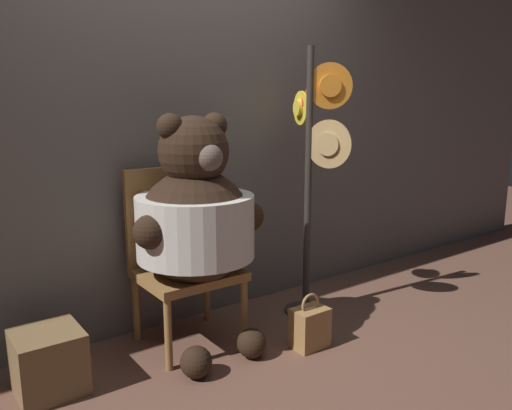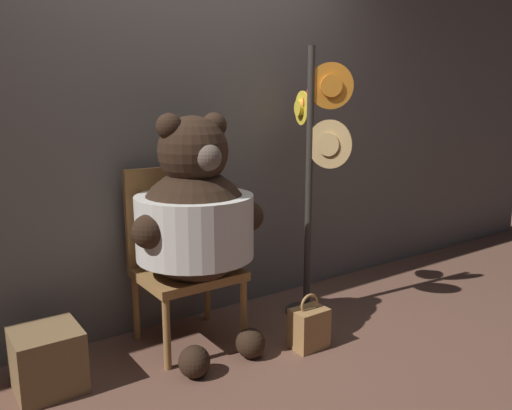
% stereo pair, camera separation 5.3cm
% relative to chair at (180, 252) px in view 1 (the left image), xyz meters
% --- Properties ---
extents(ground_plane, '(14.00, 14.00, 0.00)m').
position_rel_chair_xyz_m(ground_plane, '(0.17, -0.36, -0.53)').
color(ground_plane, brown).
extents(wall_back, '(8.00, 0.10, 2.72)m').
position_rel_chair_xyz_m(wall_back, '(0.17, 0.28, 0.83)').
color(wall_back, '#66605B').
rests_on(wall_back, ground_plane).
extents(chair, '(0.54, 0.48, 1.01)m').
position_rel_chair_xyz_m(chair, '(0.00, 0.00, 0.00)').
color(chair, '#9E703D').
rests_on(chair, ground_plane).
extents(teddy_bear, '(0.78, 0.69, 1.33)m').
position_rel_chair_xyz_m(teddy_bear, '(0.01, -0.17, 0.23)').
color(teddy_bear, black).
rests_on(teddy_bear, ground_plane).
extents(hat_display_rack, '(0.37, 0.51, 1.72)m').
position_rel_chair_xyz_m(hat_display_rack, '(0.87, -0.18, 0.47)').
color(hat_display_rack, '#332D28').
rests_on(hat_display_rack, ground_plane).
extents(handbag_on_ground, '(0.20, 0.15, 0.32)m').
position_rel_chair_xyz_m(handbag_on_ground, '(0.53, -0.55, -0.41)').
color(handbag_on_ground, '#A87A47').
rests_on(handbag_on_ground, ground_plane).
extents(wooden_crate, '(0.31, 0.31, 0.31)m').
position_rel_chair_xyz_m(wooden_crate, '(-0.80, -0.14, -0.37)').
color(wooden_crate, brown).
rests_on(wooden_crate, ground_plane).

